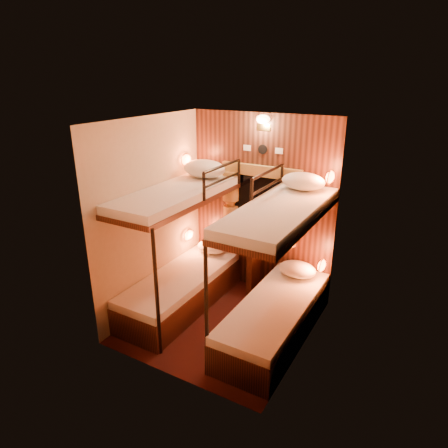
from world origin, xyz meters
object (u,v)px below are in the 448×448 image
Objects in this scene: bottle_right at (264,243)px; bunk_left at (181,267)px; bunk_right at (276,293)px; table at (254,264)px; bottle_left at (256,243)px.

bunk_left is at bearing -134.67° from bottle_right.
bunk_right is 2.90× the size of table.
bunk_left is 1.30m from bunk_right.
bunk_right reaches higher than bottle_left.
bottle_left is at bearing -38.13° from table.
bunk_left is at bearing -132.39° from bottle_left.
bunk_left reaches higher than table.
bottle_right reaches higher than bottle_left.
bunk_left is 8.89× the size of bottle_left.
bunk_right is 1.02m from table.
bunk_right is 8.06× the size of bottle_right.
bunk_right is 0.96m from bottle_right.
bottle_right is at bearing 123.35° from bunk_right.
bunk_right reaches higher than table.
table is 2.78× the size of bottle_right.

